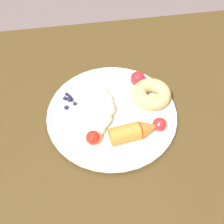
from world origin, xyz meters
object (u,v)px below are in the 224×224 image
banana (106,110)px  carrot_orange (135,131)px  plate (112,113)px  blueberry_pile (69,100)px  tomato_near (93,138)px  tomato_far (159,124)px  tomato_mid (138,79)px  dining_table (119,137)px  donut (151,94)px

banana → carrot_orange: (0.06, -0.08, 0.01)m
plate → blueberry_pile: bearing=154.4°
carrot_orange → tomato_near: 0.10m
tomato_far → tomato_mid: bearing=96.2°
plate → tomato_near: 0.10m
tomato_mid → tomato_far: 0.16m
banana → tomato_mid: size_ratio=4.14×
blueberry_pile → carrot_orange: bearing=-41.7°
dining_table → blueberry_pile: blueberry_pile is taller
plate → tomato_near: bearing=-126.1°
tomato_near → tomato_mid: (0.14, 0.17, 0.00)m
banana → blueberry_pile: banana is taller
carrot_orange → tomato_mid: 0.17m
blueberry_pile → tomato_near: 0.14m
donut → blueberry_pile: donut is taller
donut → banana: bearing=-168.3°
banana → donut: donut is taller
carrot_orange → donut: bearing=57.7°
dining_table → tomato_mid: 0.17m
donut → tomato_far: (-0.01, -0.10, -0.00)m
plate → tomato_far: (0.10, -0.07, 0.02)m
banana → carrot_orange: 0.10m
tomato_far → dining_table: bearing=151.6°
plate → tomato_near: (-0.06, -0.08, 0.02)m
blueberry_pile → tomato_far: tomato_far is taller
donut → plate: bearing=-166.4°
plate → dining_table: bearing=-54.1°
carrot_orange → tomato_mid: (0.05, 0.17, -0.00)m
dining_table → blueberry_pile: 0.18m
dining_table → carrot_orange: 0.13m
dining_table → donut: 0.15m
carrot_orange → donut: size_ratio=1.18×
plate → tomato_far: tomato_far is taller
blueberry_pile → tomato_far: size_ratio=1.67×
dining_table → plate: bearing=125.9°
plate → tomato_mid: bearing=45.2°
plate → carrot_orange: size_ratio=2.76×
carrot_orange → tomato_mid: carrot_orange is taller
tomato_mid → tomato_far: tomato_mid is taller
plate → carrot_orange: 0.09m
tomato_near → dining_table: bearing=38.2°
tomato_near → tomato_mid: size_ratio=0.83×
dining_table → tomato_near: bearing=-141.8°
banana → carrot_orange: size_ratio=1.40×
tomato_near → tomato_mid: bearing=49.1°
plate → carrot_orange: bearing=-63.0°
dining_table → tomato_near: 0.14m
blueberry_pile → donut: bearing=-6.6°
carrot_orange → tomato_near: size_ratio=3.56×
tomato_far → carrot_orange: bearing=-168.9°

